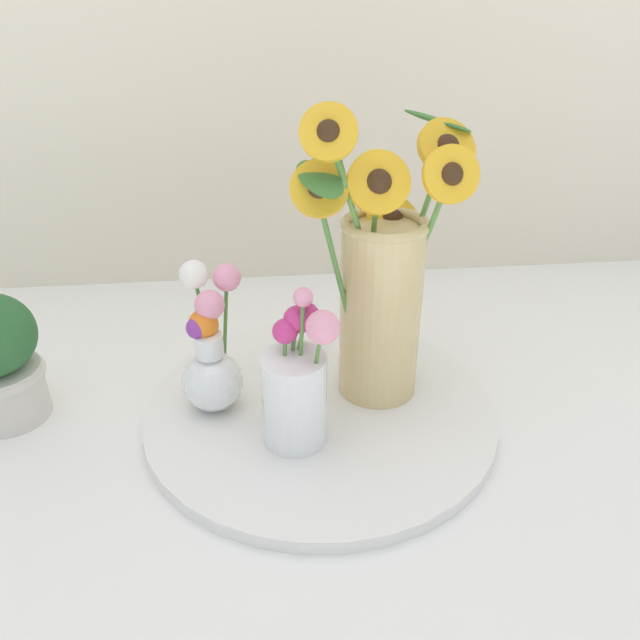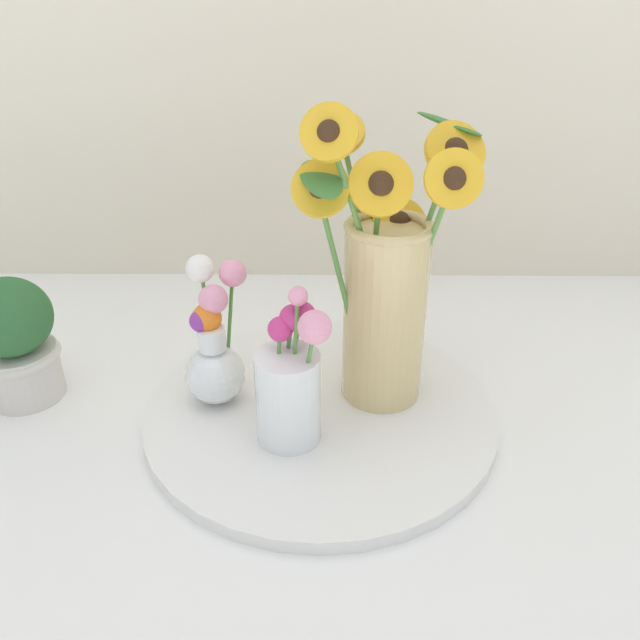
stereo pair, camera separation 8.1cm
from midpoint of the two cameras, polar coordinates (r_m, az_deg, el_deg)
ground_plane at (r=0.85m, az=-2.35°, el=-10.91°), size 6.00×6.00×0.00m
serving_tray at (r=0.89m, az=-2.63°, el=-8.32°), size 0.49×0.49×0.02m
mason_jar_sunflowers at (r=0.84m, az=2.84°, el=2.90°), size 0.26×0.19×0.41m
vase_small_center at (r=0.78m, az=-5.14°, el=-6.00°), size 0.10×0.09×0.21m
vase_bulb_right at (r=0.86m, az=-12.60°, el=-3.27°), size 0.09×0.11×0.20m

